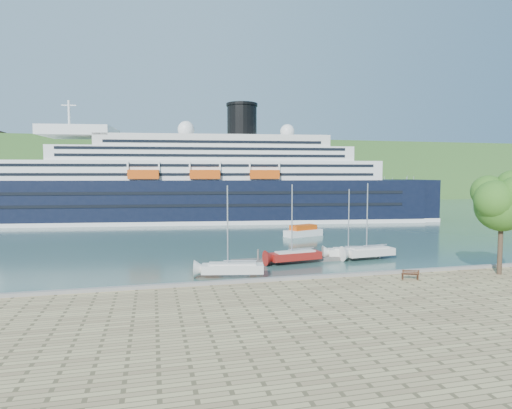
% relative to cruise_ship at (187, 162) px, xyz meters
% --- Properties ---
extents(ground, '(400.00, 400.00, 0.00)m').
position_rel_cruise_ship_xyz_m(ground, '(7.98, -59.67, -13.15)').
color(ground, '#2A4B44').
rests_on(ground, ground).
extents(far_hillside, '(400.00, 50.00, 24.00)m').
position_rel_cruise_ship_xyz_m(far_hillside, '(7.98, 85.33, -1.15)').
color(far_hillside, '#305A24').
rests_on(far_hillside, ground).
extents(quay_coping, '(220.00, 0.50, 0.30)m').
position_rel_cruise_ship_xyz_m(quay_coping, '(7.98, -59.87, -12.00)').
color(quay_coping, slate).
rests_on(quay_coping, promenade).
extents(cruise_ship, '(118.32, 32.05, 26.30)m').
position_rel_cruise_ship_xyz_m(cruise_ship, '(0.00, 0.00, 0.00)').
color(cruise_ship, black).
rests_on(cruise_ship, ground).
extents(park_bench, '(1.68, 1.19, 1.00)m').
position_rel_cruise_ship_xyz_m(park_bench, '(14.96, -62.30, -11.65)').
color(park_bench, '#422413').
rests_on(park_bench, promenade).
extents(promenade_tree, '(6.40, 6.40, 10.61)m').
position_rel_cruise_ship_xyz_m(promenade_tree, '(24.39, -62.46, -6.85)').
color(promenade_tree, '#235717').
rests_on(promenade_tree, promenade).
extents(floating_pontoon, '(18.37, 2.45, 0.41)m').
position_rel_cruise_ship_xyz_m(floating_pontoon, '(10.63, -47.53, -12.94)').
color(floating_pontoon, '#65615A').
rests_on(floating_pontoon, ground).
extents(sailboat_white_near, '(7.14, 3.22, 8.91)m').
position_rel_cruise_ship_xyz_m(sailboat_white_near, '(0.32, -53.75, -8.69)').
color(sailboat_white_near, silver).
rests_on(sailboat_white_near, ground).
extents(sailboat_red, '(7.06, 2.88, 8.86)m').
position_rel_cruise_ship_xyz_m(sailboat_red, '(8.74, -48.75, -8.72)').
color(sailboat_red, maroon).
rests_on(sailboat_red, ground).
extents(sailboat_white_far, '(7.09, 2.62, 8.95)m').
position_rel_cruise_ship_xyz_m(sailboat_white_far, '(18.46, -48.57, -8.67)').
color(sailboat_white_far, silver).
rests_on(sailboat_white_far, ground).
extents(tender_launch, '(7.30, 4.63, 1.91)m').
position_rel_cruise_ship_xyz_m(tender_launch, '(17.35, -27.75, -12.19)').
color(tender_launch, '#CA460B').
rests_on(tender_launch, ground).
extents(sailboat_extra, '(6.63, 3.31, 8.25)m').
position_rel_cruise_ship_xyz_m(sailboat_extra, '(16.38, -47.90, -9.02)').
color(sailboat_extra, silver).
rests_on(sailboat_extra, ground).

